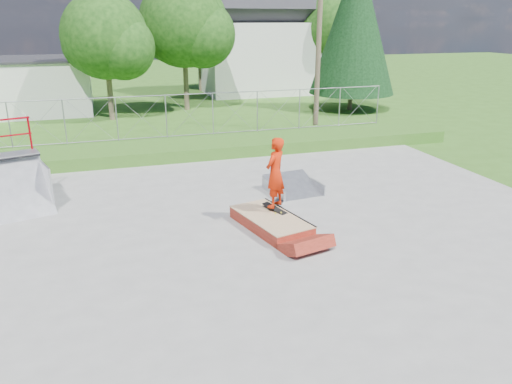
% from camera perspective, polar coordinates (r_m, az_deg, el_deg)
% --- Properties ---
extents(ground, '(120.00, 120.00, 0.00)m').
position_cam_1_polar(ground, '(11.94, -2.99, -7.00)').
color(ground, '#34601B').
rests_on(ground, ground).
extents(concrete_pad, '(20.00, 16.00, 0.04)m').
position_cam_1_polar(concrete_pad, '(11.93, -2.99, -6.91)').
color(concrete_pad, gray).
rests_on(concrete_pad, ground).
extents(grass_berm, '(24.00, 3.00, 0.50)m').
position_cam_1_polar(grass_berm, '(20.68, -9.67, 4.89)').
color(grass_berm, '#34601B').
rests_on(grass_berm, ground).
extents(grind_box, '(1.70, 2.64, 0.36)m').
position_cam_1_polar(grind_box, '(13.18, 1.69, -3.49)').
color(grind_box, maroon).
rests_on(grind_box, concrete_pad).
extents(flat_bank_ramp, '(1.66, 1.75, 0.45)m').
position_cam_1_polar(flat_bank_ramp, '(15.91, 4.33, 0.68)').
color(flat_bank_ramp, '#97999E').
rests_on(flat_bank_ramp, concrete_pad).
extents(skateboard, '(0.54, 0.81, 0.13)m').
position_cam_1_polar(skateboard, '(13.48, 2.16, -1.93)').
color(skateboard, black).
rests_on(skateboard, grind_box).
extents(skater, '(0.82, 0.79, 1.89)m').
position_cam_1_polar(skater, '(13.17, 2.21, 1.91)').
color(skater, red).
rests_on(skater, grind_box).
extents(chain_link_fence, '(20.00, 0.06, 1.80)m').
position_cam_1_polar(chain_link_fence, '(21.40, -10.23, 8.49)').
color(chain_link_fence, gray).
rests_on(chain_link_fence, grass_berm).
extents(utility_building_flat, '(10.00, 6.00, 3.00)m').
position_cam_1_polar(utility_building_flat, '(33.05, -27.18, 10.59)').
color(utility_building_flat, silver).
rests_on(utility_building_flat, ground).
extents(gable_house, '(8.40, 6.08, 8.94)m').
position_cam_1_polar(gable_house, '(38.23, 0.29, 17.05)').
color(gable_house, silver).
rests_on(gable_house, ground).
extents(utility_pole, '(0.24, 0.24, 8.00)m').
position_cam_1_polar(utility_pole, '(24.60, 7.16, 16.11)').
color(utility_pole, brown).
rests_on(utility_pole, ground).
extents(tree_left_near, '(4.76, 4.48, 6.65)m').
position_cam_1_polar(tree_left_near, '(28.26, -16.34, 16.38)').
color(tree_left_near, brown).
rests_on(tree_left_near, ground).
extents(tree_center, '(5.44, 5.12, 7.60)m').
position_cam_1_polar(tree_center, '(30.68, -7.68, 18.25)').
color(tree_center, brown).
rests_on(tree_center, ground).
extents(tree_right_far, '(5.10, 4.80, 7.12)m').
position_cam_1_polar(tree_right_far, '(38.16, 9.29, 17.88)').
color(tree_right_far, brown).
rests_on(tree_right_far, ground).
extents(tree_back_mid, '(4.08, 3.84, 5.70)m').
position_cam_1_polar(tree_back_mid, '(39.07, -6.11, 16.70)').
color(tree_back_mid, brown).
rests_on(tree_back_mid, ground).
extents(conifer_tree, '(5.04, 5.04, 9.10)m').
position_cam_1_polar(conifer_tree, '(31.05, 11.24, 18.45)').
color(conifer_tree, brown).
rests_on(conifer_tree, ground).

